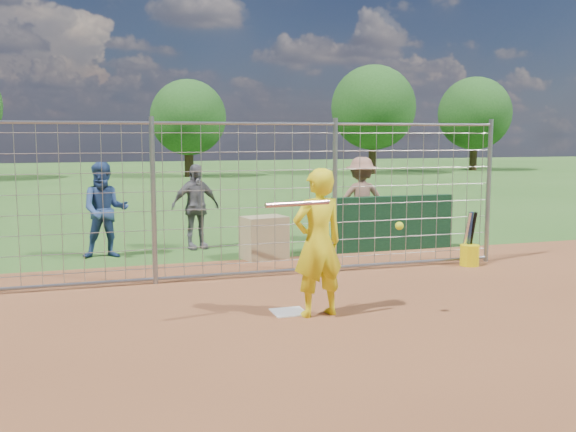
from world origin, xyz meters
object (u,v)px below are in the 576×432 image
object	(u,v)px
bystander_a	(105,210)
equipment_bin	(264,238)
batter	(318,243)
bystander_b	(195,207)
bystander_c	(361,200)
bucket_with_bats	(469,252)

from	to	relation	value
bystander_a	equipment_bin	bearing A→B (deg)	-15.45
batter	bystander_a	bearing A→B (deg)	-71.98
bystander_a	bystander_b	distance (m)	1.84
batter	bystander_a	size ratio (longest dim) A/B	1.05
bystander_a	equipment_bin	distance (m)	3.05
bystander_a	equipment_bin	world-z (taller)	bystander_a
bystander_c	bucket_with_bats	distance (m)	3.17
bystander_c	bucket_with_bats	world-z (taller)	bystander_c
bucket_with_bats	equipment_bin	bearing A→B (deg)	152.07
equipment_bin	bucket_with_bats	world-z (taller)	bucket_with_bats
bystander_c	bucket_with_bats	xyz separation A→B (m)	(0.78, -3.00, -0.68)
bystander_b	bystander_c	xyz separation A→B (m)	(3.59, -0.19, 0.05)
bystander_a	bucket_with_bats	distance (m)	6.77
bystander_b	equipment_bin	xyz separation A→B (m)	(1.06, -1.44, -0.47)
bystander_b	bucket_with_bats	distance (m)	5.45
equipment_bin	bucket_with_bats	bearing A→B (deg)	-39.82
batter	equipment_bin	distance (m)	4.00
equipment_bin	bystander_c	bearing A→B (deg)	14.27
bystander_c	bystander_b	bearing A→B (deg)	10.56
batter	bystander_c	xyz separation A→B (m)	(2.90, 5.19, -0.03)
equipment_bin	bystander_a	bearing A→B (deg)	149.00
batter	bucket_with_bats	xyz separation A→B (m)	(3.67, 2.19, -0.71)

